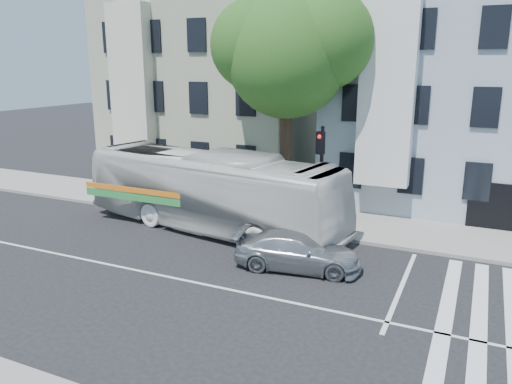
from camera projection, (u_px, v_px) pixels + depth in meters
The scene contains 9 objects.
ground at pixel (193, 282), 16.91m from camera, with size 120.00×120.00×0.00m, color black.
sidewalk_far at pixel (281, 216), 23.92m from camera, with size 80.00×4.00×0.15m, color gray.
building_left at pixel (221, 91), 31.55m from camera, with size 12.00×10.00×11.00m, color #A2A78C.
building_right at pixel (458, 97), 25.88m from camera, with size 12.00×10.00×11.00m, color #A2B0C1.
street_tree at pixel (290, 49), 22.60m from camera, with size 7.30×5.90×11.10m.
bus at pixel (211, 191), 21.94m from camera, with size 12.61×2.95×3.51m, color silver.
sedan at pixel (298, 251), 17.89m from camera, with size 4.54×1.85×1.32m, color #B0B3B8.
hedge at pixel (234, 210), 23.52m from camera, with size 8.50×0.84×0.70m, color #386821, non-canonical shape.
traffic_signal at pixel (321, 166), 21.00m from camera, with size 0.46×0.55×4.66m.
Camera 1 is at (8.48, -13.27, 7.20)m, focal length 35.00 mm.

